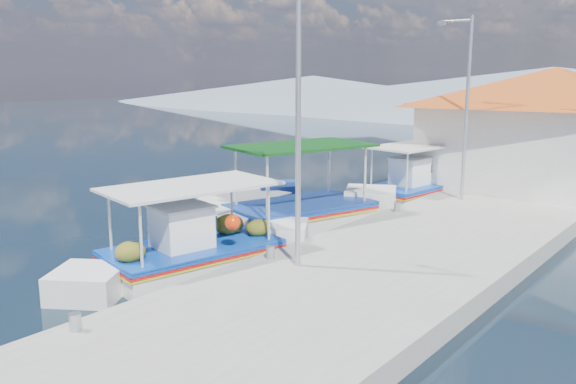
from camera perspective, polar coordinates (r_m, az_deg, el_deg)
The scene contains 10 objects.
ground at distance 15.46m, azimuth -17.51°, elevation -6.92°, with size 160.00×160.00×0.00m, color black.
quay at distance 16.04m, azimuth 13.54°, elevation -5.10°, with size 5.00×44.00×0.50m, color #A19E97.
bollards at distance 16.28m, azimuth 5.78°, elevation -3.12°, with size 0.20×17.20×0.30m.
main_caique at distance 14.52m, azimuth -8.94°, elevation -5.81°, with size 3.07×7.06×2.38m.
caique_green_canopy at distance 18.18m, azimuth 1.35°, elevation -2.22°, with size 3.79×7.38×2.89m.
caique_blue_hull at distance 19.06m, azimuth -5.06°, elevation -1.97°, with size 2.23×6.65×1.19m.
caique_far at distance 22.47m, azimuth 11.95°, elevation 0.19°, with size 2.50×6.66×2.35m.
harbor_building at distance 23.87m, azimuth 23.92°, elevation 5.79°, with size 10.49×10.49×4.40m.
lamp_post_near at distance 12.73m, azimuth 0.66°, elevation 7.48°, with size 1.21×0.14×6.00m.
lamp_post_far at distance 20.56m, azimuth 16.58°, elevation 8.54°, with size 1.21×0.14×6.00m.
Camera 1 is at (12.37, -7.97, 4.74)m, focal length 37.08 mm.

